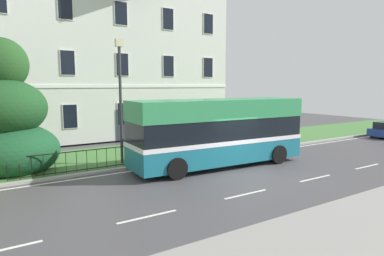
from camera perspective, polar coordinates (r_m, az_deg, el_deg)
The scene contains 7 objects.
ground_plane at distance 16.24m, azimuth 7.56°, elevation -7.17°, with size 60.00×56.00×0.18m.
georgian_townhouse at distance 29.30m, azimuth -15.61°, elevation 11.91°, with size 18.60×10.81×12.74m.
iron_verge_railing at distance 17.87m, azimuth -3.02°, elevation -3.70°, with size 15.68×0.04×0.97m.
evergreen_tree at distance 17.57m, azimuth -28.91°, elevation 0.67°, with size 4.31×4.31×6.49m.
single_decker_bus at distance 16.70m, azimuth 4.56°, elevation -0.56°, with size 9.09×2.89×3.34m.
street_lamp_post at distance 16.95m, azimuth -12.09°, elevation 5.90°, with size 0.36×0.24×6.12m.
litter_bin at distance 18.65m, azimuth -2.45°, elevation -3.10°, with size 0.45×0.45×1.08m.
Camera 1 is at (-10.16, -10.88, 4.02)m, focal length 31.36 mm.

